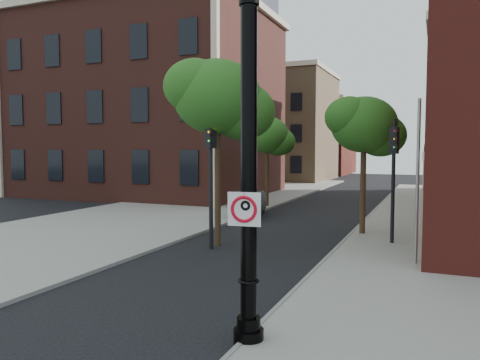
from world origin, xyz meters
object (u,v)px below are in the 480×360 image
at_px(lamppost, 249,179).
at_px(parked_car, 249,204).
at_px(traffic_signal_left, 211,156).
at_px(no_parking_sign, 244,209).
at_px(traffic_signal_right, 394,161).

height_order(lamppost, parked_car, lamppost).
xyz_separation_m(parked_car, traffic_signal_left, (1.79, -8.23, 2.77)).
xyz_separation_m(lamppost, traffic_signal_left, (-4.42, 7.29, 0.28)).
bearing_deg(no_parking_sign, traffic_signal_right, 73.76).
xyz_separation_m(lamppost, traffic_signal_right, (1.72, 10.50, 0.08)).
bearing_deg(traffic_signal_left, parked_car, 125.47).
relative_size(lamppost, traffic_signal_left, 1.34).
height_order(lamppost, no_parking_sign, lamppost).
xyz_separation_m(lamppost, no_parking_sign, (-0.02, -0.17, -0.54)).
distance_m(no_parking_sign, traffic_signal_left, 8.70).
height_order(lamppost, traffic_signal_left, lamppost).
height_order(lamppost, traffic_signal_right, lamppost).
distance_m(lamppost, traffic_signal_right, 10.64).
bearing_deg(traffic_signal_right, parked_car, 162.86).
xyz_separation_m(no_parking_sign, parked_car, (-6.19, 15.70, -1.95)).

